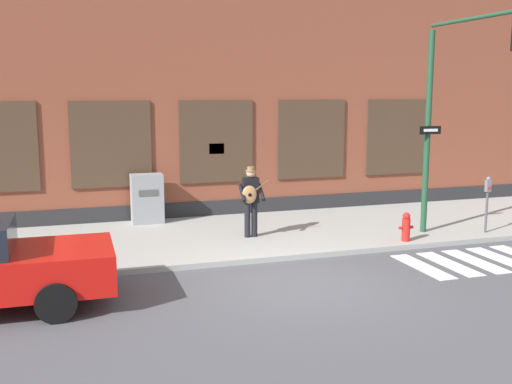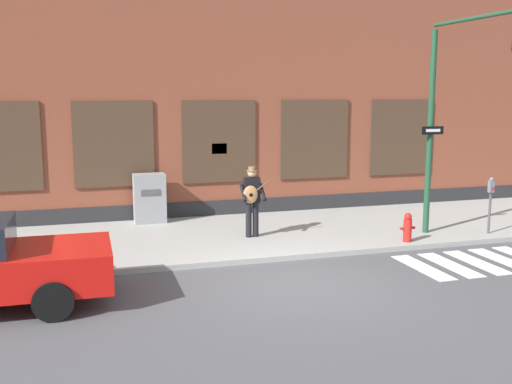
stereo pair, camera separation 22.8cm
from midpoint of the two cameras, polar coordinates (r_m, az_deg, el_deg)
ground_plane at (r=11.66m, az=3.43°, el=-8.76°), size 160.00×160.00×0.00m
sidewalk at (r=15.26m, az=-1.97°, el=-4.13°), size 28.00×4.76×0.12m
building_backdrop at (r=19.09m, az=-5.73°, el=11.67°), size 28.00×4.06×8.81m
busker at (r=14.60m, az=-0.95°, el=-0.53°), size 0.71×0.54×1.74m
traffic_light at (r=14.52m, az=18.65°, el=9.38°), size 0.60×3.39×5.21m
parking_meter at (r=16.16m, az=20.81°, el=-0.34°), size 0.13×0.11×1.44m
utility_box at (r=16.57m, az=-10.72°, el=-0.62°), size 0.85×0.54×1.34m
fire_hydrant at (r=14.75m, az=13.67°, el=-3.25°), size 0.38×0.20×0.70m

